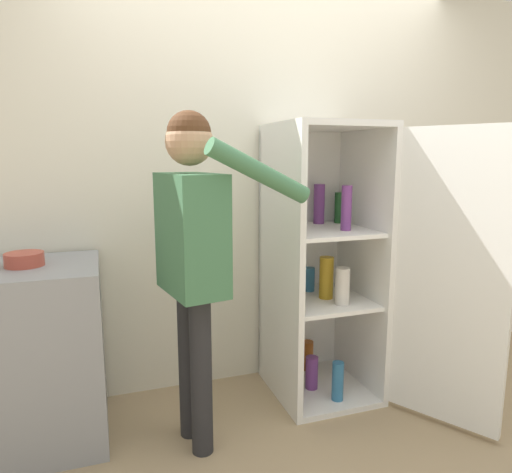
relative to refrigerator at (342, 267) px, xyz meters
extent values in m
plane|color=tan|center=(-0.34, -0.55, -0.80)|extent=(12.00, 12.00, 0.00)
cube|color=silver|center=(-0.34, 0.43, 0.47)|extent=(7.00, 0.06, 2.55)
cube|color=white|center=(-0.10, 0.07, -0.78)|extent=(0.58, 0.63, 0.04)
cube|color=white|center=(-0.10, 0.07, 0.82)|extent=(0.58, 0.63, 0.04)
cube|color=white|center=(-0.10, 0.37, 0.02)|extent=(0.58, 0.03, 1.57)
cube|color=white|center=(-0.37, 0.07, 0.02)|extent=(0.04, 0.63, 1.57)
cube|color=white|center=(0.18, 0.07, 0.02)|extent=(0.03, 0.63, 1.57)
cube|color=white|center=(-0.10, 0.07, -0.21)|extent=(0.51, 0.56, 0.02)
cube|color=white|center=(-0.10, 0.07, 0.21)|extent=(0.51, 0.56, 0.02)
cube|color=white|center=(0.36, -0.49, 0.02)|extent=(0.33, 0.53, 1.57)
cylinder|color=beige|center=(-0.04, -0.08, -0.09)|extent=(0.08, 0.08, 0.22)
cylinder|color=#B78C1E|center=(-0.07, 0.05, -0.07)|extent=(0.09, 0.09, 0.25)
cylinder|color=#723884|center=(0.00, -0.03, 0.35)|extent=(0.06, 0.06, 0.26)
cylinder|color=teal|center=(-0.08, -0.13, -0.65)|extent=(0.07, 0.07, 0.23)
cylinder|color=#9E4C19|center=(-0.22, 0.30, -0.64)|extent=(0.08, 0.08, 0.25)
cylinder|color=#9E4C19|center=(-0.08, 0.28, -0.67)|extent=(0.08, 0.08, 0.20)
cylinder|color=#723884|center=(-0.17, 0.04, -0.67)|extent=(0.08, 0.08, 0.20)
cylinder|color=#1E5123|center=(0.11, 0.25, 0.32)|extent=(0.06, 0.06, 0.20)
cylinder|color=teal|center=(-0.11, 0.22, -0.12)|extent=(0.07, 0.07, 0.15)
cylinder|color=#723884|center=(-0.03, 0.27, 0.35)|extent=(0.07, 0.07, 0.25)
cylinder|color=#262628|center=(-0.95, -0.13, -0.40)|extent=(0.10, 0.10, 0.80)
cylinder|color=#262628|center=(-0.92, -0.30, -0.40)|extent=(0.10, 0.10, 0.80)
cube|color=#3F724C|center=(-0.94, -0.22, 0.29)|extent=(0.30, 0.45, 0.57)
sphere|color=tan|center=(-0.94, -0.22, 0.71)|extent=(0.22, 0.22, 0.22)
sphere|color=#4C2D19|center=(-0.94, -0.22, 0.75)|extent=(0.20, 0.20, 0.20)
cylinder|color=#3F724C|center=(-0.98, 0.01, 0.26)|extent=(0.08, 0.08, 0.54)
cylinder|color=#3F724C|center=(-0.66, -0.40, 0.58)|extent=(0.53, 0.18, 0.30)
cube|color=gray|center=(-1.76, 0.07, -0.34)|extent=(0.78, 0.62, 0.92)
cylinder|color=#B24738|center=(-1.70, 0.08, 0.15)|extent=(0.18, 0.18, 0.07)
camera|label=1|loc=(-1.34, -2.33, 0.65)|focal=32.00mm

